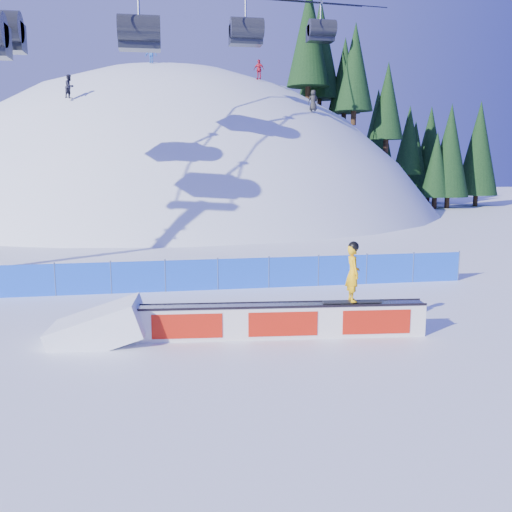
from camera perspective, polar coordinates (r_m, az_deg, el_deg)
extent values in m
plane|color=white|center=(17.67, -5.54, -6.72)|extent=(160.00, 160.00, 0.00)
sphere|color=white|center=(63.24, -8.14, -11.79)|extent=(64.00, 64.00, 64.00)
cylinder|color=#332114|center=(61.43, 5.35, 15.31)|extent=(0.50, 0.50, 1.40)
cone|color=black|center=(62.19, 5.44, 20.24)|extent=(4.20, 4.20, 9.54)
cylinder|color=#332114|center=(56.93, 6.58, 15.40)|extent=(0.50, 0.50, 1.40)
cone|color=black|center=(57.74, 6.69, 20.79)|extent=(4.27, 4.27, 9.72)
cylinder|color=#332114|center=(64.46, 7.31, 13.38)|extent=(0.50, 0.50, 1.40)
cone|color=black|center=(64.85, 7.39, 16.88)|extent=(2.96, 2.96, 6.72)
cylinder|color=#332114|center=(62.37, 8.17, 13.46)|extent=(0.50, 0.50, 1.40)
cone|color=black|center=(62.97, 8.29, 18.35)|extent=(4.21, 4.21, 9.56)
cylinder|color=#332114|center=(59.45, 11.63, 11.54)|extent=(0.50, 0.50, 1.40)
cone|color=black|center=(59.70, 11.75, 15.09)|extent=(2.73, 2.73, 6.21)
cylinder|color=#332114|center=(67.28, 11.55, 8.98)|extent=(0.50, 0.50, 1.40)
cone|color=black|center=(67.38, 11.67, 12.54)|extent=(3.16, 3.16, 7.17)
cylinder|color=#332114|center=(60.87, 16.50, 5.76)|extent=(0.50, 0.50, 1.40)
cone|color=black|center=(60.79, 16.75, 10.82)|extent=(4.21, 4.21, 9.56)
cylinder|color=#332114|center=(61.15, 17.13, 5.09)|extent=(0.50, 0.50, 1.40)
cone|color=black|center=(61.00, 17.34, 9.32)|extent=(3.44, 3.44, 7.83)
cylinder|color=#332114|center=(66.77, 17.09, 5.44)|extent=(0.50, 0.50, 1.40)
cone|color=black|center=(66.63, 17.25, 8.64)|extent=(2.76, 2.76, 6.26)
cylinder|color=#332114|center=(63.19, 18.75, 5.14)|extent=(0.50, 0.50, 1.40)
cone|color=black|center=(63.05, 19.01, 9.82)|extent=(4.02, 4.02, 9.13)
cylinder|color=#332114|center=(69.60, 18.28, 5.53)|extent=(0.50, 0.50, 1.40)
cone|color=black|center=(69.47, 18.51, 9.84)|extent=(4.08, 4.08, 9.28)
cylinder|color=#332114|center=(70.91, 20.08, 5.50)|extent=(0.50, 0.50, 1.40)
cone|color=black|center=(70.78, 20.27, 8.85)|extent=(3.13, 3.13, 7.10)
cube|color=blue|center=(21.89, -6.44, -1.93)|extent=(22.00, 0.03, 1.20)
cylinder|color=#3C4A6D|center=(22.18, -19.45, -2.14)|extent=(0.05, 0.05, 1.30)
cylinder|color=#3C4A6D|center=(21.92, -14.29, -2.02)|extent=(0.05, 0.05, 1.30)
cylinder|color=#3C4A6D|center=(21.85, -9.06, -1.88)|extent=(0.05, 0.05, 1.30)
cylinder|color=#3C4A6D|center=(21.95, -3.83, -1.72)|extent=(0.05, 0.05, 1.30)
cylinder|color=#3C4A6D|center=(22.24, 1.30, -1.55)|extent=(0.05, 0.05, 1.30)
cylinder|color=#3C4A6D|center=(22.70, 6.27, -1.38)|extent=(0.05, 0.05, 1.30)
cylinder|color=#3C4A6D|center=(23.33, 11.00, -1.20)|extent=(0.05, 0.05, 1.30)
cylinder|color=#3C4A6D|center=(24.10, 15.45, -1.03)|extent=(0.05, 0.05, 1.30)
cylinder|color=#3C4A6D|center=(25.01, 19.61, -0.87)|extent=(0.05, 0.05, 1.30)
cylinder|color=black|center=(35.64, -11.62, 21.40)|extent=(2.40, 1.50, 1.50)
cylinder|color=black|center=(44.58, -0.93, 21.83)|extent=(2.40, 1.50, 1.50)
cylinder|color=black|center=(55.41, 6.62, 21.71)|extent=(2.40, 1.50, 1.50)
cube|color=silver|center=(16.15, 2.61, -6.56)|extent=(8.15, 1.24, 0.92)
cube|color=#999CA7|center=(16.03, 2.62, -4.92)|extent=(8.07, 1.26, 0.04)
cube|color=black|center=(15.77, 2.74, -5.13)|extent=(8.11, 0.76, 0.06)
cube|color=black|center=(16.28, 2.50, -4.65)|extent=(8.11, 0.76, 0.06)
cube|color=red|center=(15.90, 2.72, -6.82)|extent=(7.70, 0.72, 0.69)
cube|color=red|center=(16.41, 2.49, -6.30)|extent=(7.70, 0.72, 0.69)
cube|color=black|center=(16.38, 9.57, -4.52)|extent=(1.69, 0.45, 0.03)
imported|color=#FFB80C|center=(16.20, 9.65, -1.70)|extent=(0.40, 0.60, 1.61)
sphere|color=black|center=(16.07, 9.73, 0.93)|extent=(0.30, 0.30, 0.30)
imported|color=black|center=(44.62, -18.14, 15.82)|extent=(0.96, 1.01, 1.65)
imported|color=#B81A2E|center=(51.22, 0.27, 18.15)|extent=(1.02, 0.89, 1.65)
imported|color=#1B4CA4|center=(52.92, -10.47, 19.36)|extent=(1.23, 1.01, 1.65)
imported|color=black|center=(47.47, 5.74, 15.21)|extent=(0.90, 0.68, 1.65)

